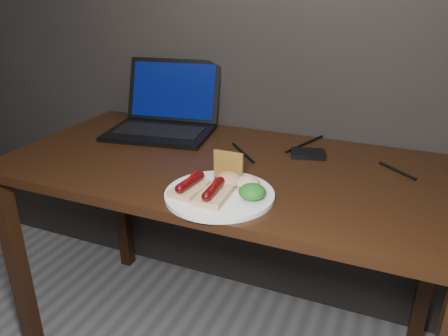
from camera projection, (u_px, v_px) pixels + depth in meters
desk at (228, 188)px, 1.40m from camera, size 1.40×0.70×0.75m
laptop at (165, 116)px, 1.64m from camera, size 0.42×0.39×0.25m
hard_drive at (308, 154)px, 1.41m from camera, size 0.13×0.10×0.02m
desk_cables at (252, 148)px, 1.47m from camera, size 1.06×0.35×0.01m
plate at (220, 194)px, 1.15m from camera, size 0.31×0.31×0.01m
bread_sausage_left at (190, 186)px, 1.14m from camera, size 0.08×0.12×0.04m
bread_sausage_center at (214, 193)px, 1.10m from camera, size 0.08×0.12×0.04m
crispbread at (228, 166)px, 1.20m from camera, size 0.09×0.01×0.08m
salad_greens at (252, 192)px, 1.10m from camera, size 0.07×0.07×0.04m
salsa_mound at (229, 179)px, 1.17m from camera, size 0.07×0.07×0.04m
coleslaw_mound at (247, 182)px, 1.16m from camera, size 0.06×0.06×0.04m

